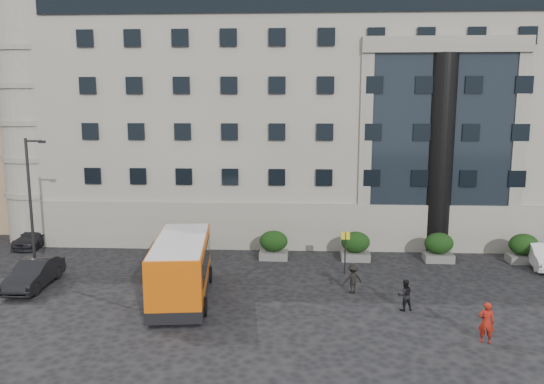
{
  "coord_description": "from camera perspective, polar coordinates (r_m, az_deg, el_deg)",
  "views": [
    {
      "loc": [
        2.79,
        -24.93,
        9.91
      ],
      "look_at": [
        1.29,
        3.95,
        5.0
      ],
      "focal_mm": 35.0,
      "sensor_mm": 36.0,
      "label": 1
    }
  ],
  "objects": [
    {
      "name": "pedestrian_b",
      "position": [
        26.69,
        14.08,
        -10.68
      ],
      "size": [
        0.88,
        0.76,
        1.55
      ],
      "primitive_type": "imported",
      "rotation": [
        0.0,
        0.0,
        3.4
      ],
      "color": "black",
      "rests_on": "ground"
    },
    {
      "name": "apartment_far",
      "position": [
        69.63,
        -22.72,
        9.8
      ],
      "size": [
        13.0,
        13.0,
        22.0
      ],
      "primitive_type": "cube",
      "color": "#7C6348",
      "rests_on": "ground"
    },
    {
      "name": "hedge_c",
      "position": [
        34.13,
        8.98,
        -5.74
      ],
      "size": [
        1.8,
        1.26,
        1.84
      ],
      "color": "#585855",
      "rests_on": "ground"
    },
    {
      "name": "street_lamp",
      "position": [
        32.06,
        -24.45,
        -1.19
      ],
      "size": [
        1.16,
        0.18,
        8.0
      ],
      "color": "#262628",
      "rests_on": "ground"
    },
    {
      "name": "parked_car_d",
      "position": [
        45.71,
        -22.8,
        -2.87
      ],
      "size": [
        2.38,
        4.54,
        1.22
      ],
      "primitive_type": "imported",
      "rotation": [
        0.0,
        0.0,
        -0.08
      ],
      "color": "black",
      "rests_on": "ground"
    },
    {
      "name": "entrance_column",
      "position": [
        36.58,
        17.58,
        3.84
      ],
      "size": [
        1.8,
        1.8,
        13.0
      ],
      "primitive_type": "cylinder",
      "color": "black",
      "rests_on": "ground"
    },
    {
      "name": "pedestrian_c",
      "position": [
        28.44,
        8.68,
        -9.2
      ],
      "size": [
        1.13,
        0.85,
        1.56
      ],
      "primitive_type": "imported",
      "rotation": [
        0.0,
        0.0,
        3.44
      ],
      "color": "black",
      "rests_on": "ground"
    },
    {
      "name": "civic_building",
      "position": [
        47.05,
        6.95,
        8.46
      ],
      "size": [
        44.0,
        24.0,
        18.0
      ],
      "primitive_type": "cube",
      "color": "gray",
      "rests_on": "ground"
    },
    {
      "name": "hedge_a",
      "position": [
        34.61,
        -8.49,
        -5.51
      ],
      "size": [
        1.8,
        1.26,
        1.84
      ],
      "color": "#585855",
      "rests_on": "ground"
    },
    {
      "name": "red_truck",
      "position": [
        45.47,
        -23.69,
        -2.13
      ],
      "size": [
        2.67,
        4.87,
        2.5
      ],
      "rotation": [
        0.0,
        0.0,
        0.13
      ],
      "color": "maroon",
      "rests_on": "ground"
    },
    {
      "name": "hedge_e",
      "position": [
        36.72,
        25.41,
        -5.48
      ],
      "size": [
        1.8,
        1.26,
        1.84
      ],
      "color": "#585855",
      "rests_on": "ground"
    },
    {
      "name": "hedge_d",
      "position": [
        35.07,
        17.5,
        -5.66
      ],
      "size": [
        1.8,
        1.26,
        1.84
      ],
      "color": "#585855",
      "rests_on": "ground"
    },
    {
      "name": "minibus",
      "position": [
        27.5,
        -9.74,
        -7.86
      ],
      "size": [
        3.44,
        7.67,
        3.1
      ],
      "rotation": [
        0.0,
        0.0,
        0.11
      ],
      "color": "#CE5509",
      "rests_on": "ground"
    },
    {
      "name": "pedestrian_a",
      "position": [
        24.33,
        22.05,
        -12.88
      ],
      "size": [
        0.73,
        0.57,
        1.77
      ],
      "primitive_type": "imported",
      "rotation": [
        0.0,
        0.0,
        2.9
      ],
      "color": "#9E1A0F",
      "rests_on": "ground"
    },
    {
      "name": "parked_car_c",
      "position": [
        40.74,
        -24.05,
        -4.4
      ],
      "size": [
        1.91,
        4.35,
        1.24
      ],
      "primitive_type": "imported",
      "rotation": [
        0.0,
        0.0,
        -0.04
      ],
      "color": "black",
      "rests_on": "ground"
    },
    {
      "name": "parked_car_b",
      "position": [
        31.72,
        -24.21,
        -8.03
      ],
      "size": [
        1.71,
        4.58,
        1.49
      ],
      "primitive_type": "imported",
      "rotation": [
        0.0,
        0.0,
        0.03
      ],
      "color": "black",
      "rests_on": "ground"
    },
    {
      "name": "bus_stop_sign",
      "position": [
        31.15,
        7.89,
        -5.68
      ],
      "size": [
        0.5,
        0.08,
        2.52
      ],
      "color": "#262628",
      "rests_on": "ground"
    },
    {
      "name": "white_taxi",
      "position": [
        36.41,
        27.12,
        -6.09
      ],
      "size": [
        2.15,
        4.47,
        1.41
      ],
      "primitive_type": "imported",
      "rotation": [
        0.0,
        0.0,
        -0.16
      ],
      "color": "white",
      "rests_on": "ground"
    },
    {
      "name": "ground",
      "position": [
        26.97,
        -3.25,
        -11.94
      ],
      "size": [
        120.0,
        120.0,
        0.0
      ],
      "primitive_type": "plane",
      "color": "black",
      "rests_on": "ground"
    },
    {
      "name": "hedge_b",
      "position": [
        33.98,
        0.18,
        -5.69
      ],
      "size": [
        1.8,
        1.26,
        1.84
      ],
      "color": "#585855",
      "rests_on": "ground"
    }
  ]
}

